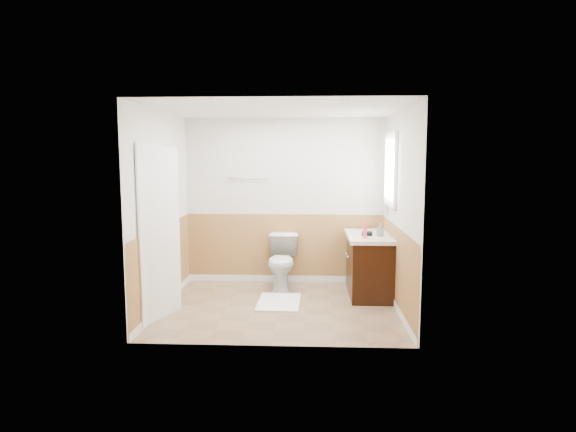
{
  "coord_description": "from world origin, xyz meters",
  "views": [
    {
      "loc": [
        0.39,
        -6.09,
        1.93
      ],
      "look_at": [
        0.1,
        0.25,
        1.15
      ],
      "focal_mm": 30.5,
      "sensor_mm": 36.0,
      "label": 1
    }
  ],
  "objects_px": {
    "bath_mat": "(279,302)",
    "lotion_bottle": "(365,230)",
    "toilet": "(282,262)",
    "soap_dispenser": "(380,230)",
    "vanity_cabinet": "(369,266)"
  },
  "relations": [
    {
      "from": "bath_mat",
      "to": "vanity_cabinet",
      "type": "bearing_deg",
      "value": 20.61
    },
    {
      "from": "soap_dispenser",
      "to": "lotion_bottle",
      "type": "bearing_deg",
      "value": -140.04
    },
    {
      "from": "toilet",
      "to": "vanity_cabinet",
      "type": "height_order",
      "value": "vanity_cabinet"
    },
    {
      "from": "bath_mat",
      "to": "soap_dispenser",
      "type": "height_order",
      "value": "soap_dispenser"
    },
    {
      "from": "bath_mat",
      "to": "toilet",
      "type": "bearing_deg",
      "value": 90.0
    },
    {
      "from": "lotion_bottle",
      "to": "soap_dispenser",
      "type": "distance_m",
      "value": 0.29
    },
    {
      "from": "bath_mat",
      "to": "lotion_bottle",
      "type": "relative_size",
      "value": 3.64
    },
    {
      "from": "soap_dispenser",
      "to": "toilet",
      "type": "bearing_deg",
      "value": 163.64
    },
    {
      "from": "bath_mat",
      "to": "lotion_bottle",
      "type": "bearing_deg",
      "value": 6.82
    },
    {
      "from": "bath_mat",
      "to": "vanity_cabinet",
      "type": "distance_m",
      "value": 1.37
    },
    {
      "from": "soap_dispenser",
      "to": "vanity_cabinet",
      "type": "bearing_deg",
      "value": 130.04
    },
    {
      "from": "toilet",
      "to": "lotion_bottle",
      "type": "bearing_deg",
      "value": -25.82
    },
    {
      "from": "toilet",
      "to": "lotion_bottle",
      "type": "relative_size",
      "value": 3.56
    },
    {
      "from": "toilet",
      "to": "bath_mat",
      "type": "bearing_deg",
      "value": -88.62
    },
    {
      "from": "lotion_bottle",
      "to": "bath_mat",
      "type": "bearing_deg",
      "value": -173.18
    }
  ]
}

